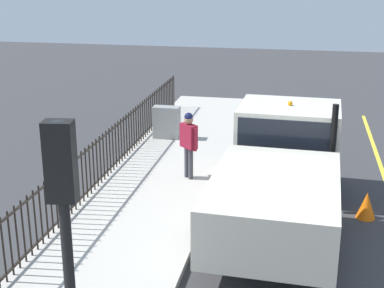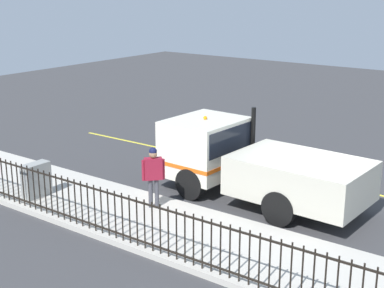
{
  "view_description": "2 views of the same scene",
  "coord_description": "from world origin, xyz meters",
  "px_view_note": "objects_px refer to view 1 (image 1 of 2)",
  "views": [
    {
      "loc": [
        -0.05,
        9.65,
        5.44
      ],
      "look_at": [
        2.36,
        -2.28,
        1.51
      ],
      "focal_mm": 52.4,
      "sensor_mm": 36.0,
      "label": 1
    },
    {
      "loc": [
        13.9,
        5.93,
        6.17
      ],
      "look_at": [
        1.41,
        -3.25,
        1.75
      ],
      "focal_mm": 52.4,
      "sensor_mm": 36.0,
      "label": 2
    }
  ],
  "objects_px": {
    "work_truck": "(283,165)",
    "traffic_light_near": "(65,223)",
    "utility_cabinet": "(167,122)",
    "worker_standing": "(189,138)",
    "traffic_cone": "(366,205)"
  },
  "relations": [
    {
      "from": "work_truck",
      "to": "traffic_light_near",
      "type": "height_order",
      "value": "traffic_light_near"
    },
    {
      "from": "work_truck",
      "to": "utility_cabinet",
      "type": "bearing_deg",
      "value": 131.01
    },
    {
      "from": "worker_standing",
      "to": "utility_cabinet",
      "type": "distance_m",
      "value": 3.64
    },
    {
      "from": "worker_standing",
      "to": "traffic_light_near",
      "type": "relative_size",
      "value": 0.46
    },
    {
      "from": "worker_standing",
      "to": "traffic_cone",
      "type": "distance_m",
      "value": 4.59
    },
    {
      "from": "work_truck",
      "to": "traffic_light_near",
      "type": "xyz_separation_m",
      "value": [
        2.01,
        6.87,
        1.66
      ]
    },
    {
      "from": "traffic_light_near",
      "to": "traffic_cone",
      "type": "height_order",
      "value": "traffic_light_near"
    },
    {
      "from": "worker_standing",
      "to": "utility_cabinet",
      "type": "relative_size",
      "value": 1.71
    },
    {
      "from": "traffic_light_near",
      "to": "utility_cabinet",
      "type": "bearing_deg",
      "value": 90.9
    },
    {
      "from": "work_truck",
      "to": "worker_standing",
      "type": "height_order",
      "value": "work_truck"
    },
    {
      "from": "worker_standing",
      "to": "traffic_light_near",
      "type": "xyz_separation_m",
      "value": [
        -0.42,
        8.34,
        1.65
      ]
    },
    {
      "from": "worker_standing",
      "to": "traffic_light_near",
      "type": "height_order",
      "value": "traffic_light_near"
    },
    {
      "from": "traffic_cone",
      "to": "traffic_light_near",
      "type": "bearing_deg",
      "value": 61.19
    },
    {
      "from": "utility_cabinet",
      "to": "traffic_cone",
      "type": "bearing_deg",
      "value": 141.33
    },
    {
      "from": "utility_cabinet",
      "to": "traffic_cone",
      "type": "relative_size",
      "value": 1.67
    }
  ]
}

